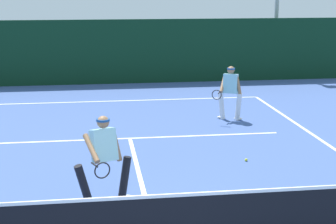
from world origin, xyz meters
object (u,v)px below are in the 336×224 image
Objects in this scene: tennis_ball at (246,160)px; tennis_ball_extra at (187,205)px; player_near at (104,156)px; player_far at (230,90)px.

tennis_ball is 1.00× the size of tennis_ball_extra.
tennis_ball_extra is (1.47, -0.34, -0.89)m from player_near.
player_near is at bearing 82.75° from player_far.
player_near is 1.03× the size of player_far.
player_far is 24.69× the size of tennis_ball_extra.
player_near is at bearing 167.01° from tennis_ball_extra.
player_far is 6.82m from tennis_ball_extra.
player_far is at bearing 69.12° from tennis_ball_extra.
player_far is at bearing 81.17° from tennis_ball.
player_near reaches higher than tennis_ball.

